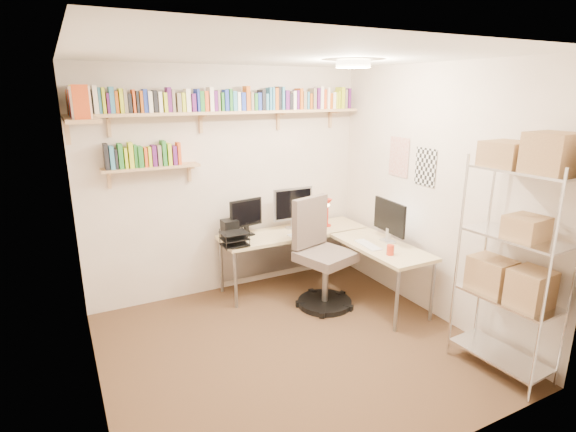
# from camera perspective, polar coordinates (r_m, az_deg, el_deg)

# --- Properties ---
(ground) EXTENTS (3.20, 3.20, 0.00)m
(ground) POSITION_cam_1_polar(r_m,az_deg,el_deg) (4.24, 0.53, -16.28)
(ground) COLOR #402E1B
(ground) RESTS_ON ground
(room_shell) EXTENTS (3.24, 3.04, 2.52)m
(room_shell) POSITION_cam_1_polar(r_m,az_deg,el_deg) (3.66, 0.64, 4.77)
(room_shell) COLOR beige
(room_shell) RESTS_ON ground
(wall_shelves) EXTENTS (3.12, 1.09, 0.80)m
(wall_shelves) POSITION_cam_1_polar(r_m,az_deg,el_deg) (4.65, -11.82, 12.71)
(wall_shelves) COLOR tan
(wall_shelves) RESTS_ON ground
(corner_desk) EXTENTS (1.79, 1.71, 1.16)m
(corner_desk) POSITION_cam_1_polar(r_m,az_deg,el_deg) (5.02, 2.36, -2.65)
(corner_desk) COLOR #D4B589
(corner_desk) RESTS_ON ground
(office_chair) EXTENTS (0.64, 0.65, 1.16)m
(office_chair) POSITION_cam_1_polar(r_m,az_deg,el_deg) (4.81, 4.20, -5.75)
(office_chair) COLOR black
(office_chair) RESTS_ON ground
(wire_rack) EXTENTS (0.42, 0.79, 1.96)m
(wire_rack) POSITION_cam_1_polar(r_m,az_deg,el_deg) (3.82, 27.35, -1.45)
(wire_rack) COLOR silver
(wire_rack) RESTS_ON ground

